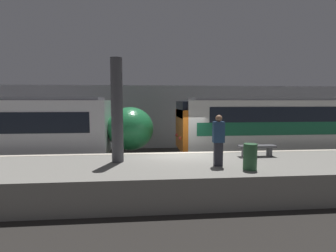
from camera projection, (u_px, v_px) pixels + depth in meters
name	position (u px, v px, depth m)	size (l,w,h in m)	color
ground_plane	(183.00, 176.00, 11.52)	(120.00, 120.00, 0.00)	#282623
platform	(191.00, 177.00, 9.54)	(40.00, 3.91, 1.06)	gray
station_rear_barrier	(168.00, 117.00, 18.24)	(50.00, 0.15, 4.34)	#939399
support_pillar_near	(117.00, 111.00, 9.46)	(0.43, 0.43, 3.76)	#47474C
person_waiting	(218.00, 139.00, 8.94)	(0.38, 0.24, 1.76)	#2D2D38
platform_bench	(257.00, 148.00, 10.54)	(1.50, 0.40, 0.45)	#4C4C51
trash_bin	(250.00, 157.00, 8.49)	(0.44, 0.44, 0.85)	#2D5B38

